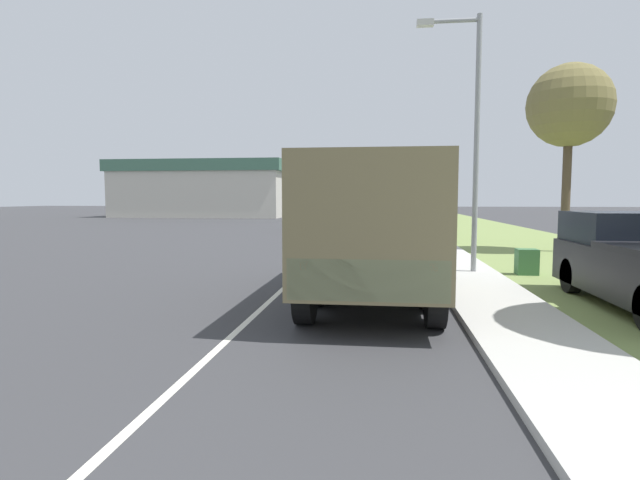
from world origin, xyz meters
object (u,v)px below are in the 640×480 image
at_px(car_second_ahead, 319,219).
at_px(car_third_ahead, 377,214).
at_px(car_nearest_ahead, 364,230).
at_px(lamp_post, 469,120).
at_px(car_fourth_ahead, 345,210).
at_px(military_truck, 372,222).

distance_m(car_second_ahead, car_third_ahead, 14.95).
bearing_deg(car_nearest_ahead, car_second_ahead, 109.83).
distance_m(car_nearest_ahead, lamp_post, 9.95).
height_order(car_nearest_ahead, car_second_ahead, car_second_ahead).
bearing_deg(car_second_ahead, car_nearest_ahead, -70.17).
relative_size(car_second_ahead, car_third_ahead, 1.02).
distance_m(car_third_ahead, lamp_post, 32.29).
bearing_deg(car_fourth_ahead, car_third_ahead, -75.39).
bearing_deg(military_truck, car_third_ahead, 90.37).
distance_m(car_fourth_ahead, lamp_post, 47.84).
bearing_deg(car_second_ahead, lamp_post, -70.44).
xyz_separation_m(car_nearest_ahead, car_second_ahead, (-3.13, 8.67, 0.11)).
bearing_deg(military_truck, lamp_post, 55.91).
bearing_deg(lamp_post, car_nearest_ahead, 109.29).
bearing_deg(car_second_ahead, military_truck, -79.97).
bearing_deg(car_third_ahead, car_nearest_ahead, -90.93).
bearing_deg(military_truck, car_nearest_ahead, 92.80).
distance_m(car_third_ahead, car_fourth_ahead, 15.76).
distance_m(military_truck, car_nearest_ahead, 12.49).
xyz_separation_m(car_second_ahead, lamp_post, (6.20, -17.46, 3.41)).
xyz_separation_m(car_second_ahead, car_fourth_ahead, (-0.47, 29.78, -0.14)).
height_order(car_fourth_ahead, lamp_post, lamp_post).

